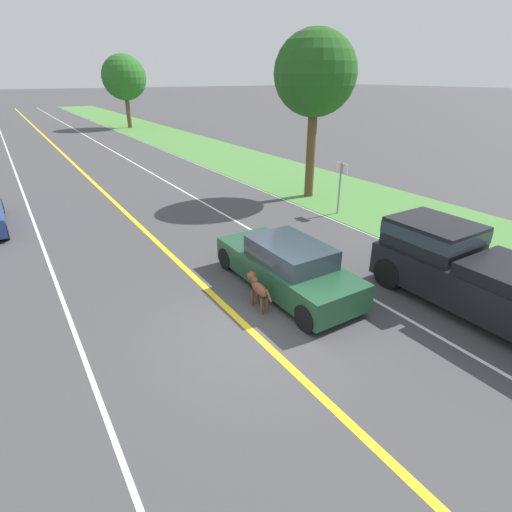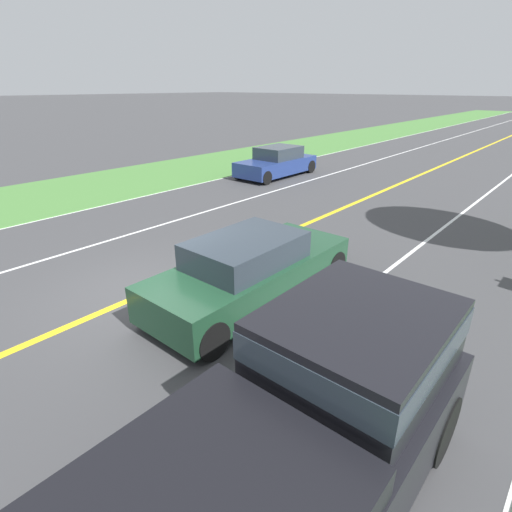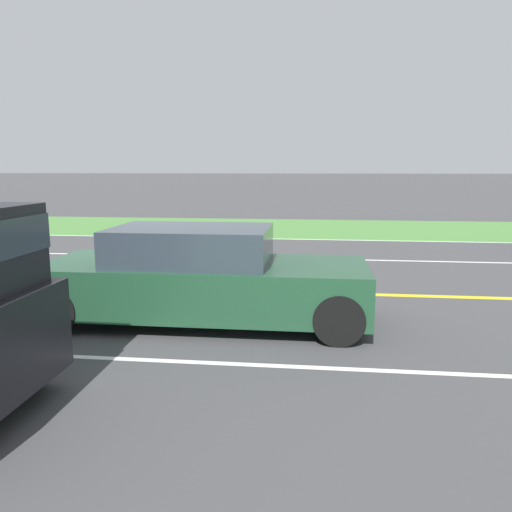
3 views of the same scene
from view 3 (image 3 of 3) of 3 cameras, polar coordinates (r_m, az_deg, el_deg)
The scene contains 8 objects.
ground_plane at distance 9.70m, azimuth -11.08°, elevation -3.68°, with size 400.00×400.00×0.00m, color #424244.
centre_divider_line at distance 9.70m, azimuth -11.08°, elevation -3.66°, with size 0.18×160.00×0.01m, color yellow.
lane_edge_line_left at distance 16.39m, azimuth -3.67°, elevation 2.07°, with size 0.14×160.00×0.01m, color white.
lane_dash_same_dir at distance 6.60m, azimuth -20.46°, elevation -10.70°, with size 0.10×160.00×0.01m, color white.
lane_dash_oncoming at distance 13.00m, azimuth -6.42°, elevation -0.06°, with size 0.10×160.00×0.01m, color white.
grass_verge_left at distance 19.32m, azimuth -2.08°, elevation 3.33°, with size 6.00×160.00×0.03m, color #4C843D.
ego_car at distance 7.42m, azimuth -6.20°, elevation -2.48°, with size 1.82×4.75×1.42m.
dog at distance 8.68m, azimuth -7.11°, elevation -1.41°, with size 0.28×1.24×0.89m.
Camera 3 is at (8.96, 2.92, 2.27)m, focal length 35.00 mm.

